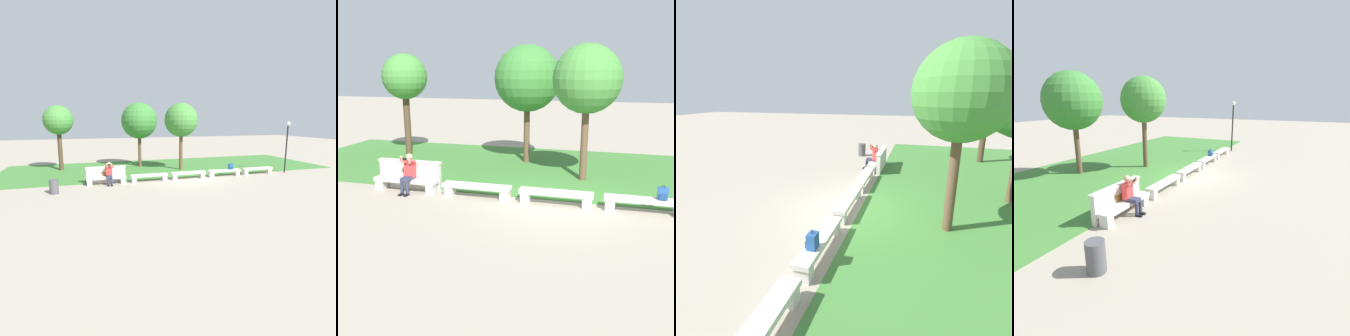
% 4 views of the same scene
% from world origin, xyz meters
% --- Properties ---
extents(ground_plane, '(80.00, 80.00, 0.00)m').
position_xyz_m(ground_plane, '(0.00, 0.00, 0.00)').
color(ground_plane, gray).
extents(grass_strip, '(24.59, 8.00, 0.03)m').
position_xyz_m(grass_strip, '(0.00, 4.38, 0.01)').
color(grass_strip, '#3D7533').
rests_on(grass_strip, ground).
extents(bench_main, '(2.27, 0.40, 0.45)m').
position_xyz_m(bench_main, '(-5.16, 0.00, 0.31)').
color(bench_main, beige).
rests_on(bench_main, ground).
extents(bench_near, '(2.27, 0.40, 0.45)m').
position_xyz_m(bench_near, '(-2.58, 0.00, 0.31)').
color(bench_near, beige).
rests_on(bench_near, ground).
extents(bench_mid, '(2.27, 0.40, 0.45)m').
position_xyz_m(bench_mid, '(0.00, 0.00, 0.31)').
color(bench_mid, beige).
rests_on(bench_mid, ground).
extents(bench_far, '(2.27, 0.40, 0.45)m').
position_xyz_m(bench_far, '(2.58, 0.00, 0.31)').
color(bench_far, beige).
rests_on(bench_far, ground).
extents(backrest_wall_with_plaque, '(2.33, 0.24, 1.01)m').
position_xyz_m(backrest_wall_with_plaque, '(-5.16, 0.34, 0.52)').
color(backrest_wall_with_plaque, beige).
rests_on(backrest_wall_with_plaque, ground).
extents(person_photographer, '(0.48, 0.73, 1.32)m').
position_xyz_m(person_photographer, '(-4.99, -0.08, 0.74)').
color(person_photographer, black).
rests_on(person_photographer, ground).
extents(backpack, '(0.28, 0.24, 0.43)m').
position_xyz_m(backpack, '(3.06, 0.01, 0.63)').
color(backpack, '#234C8C').
rests_on(backpack, bench_far).
extents(tree_behind_wall, '(2.11, 2.11, 4.78)m').
position_xyz_m(tree_behind_wall, '(-8.08, 5.44, 3.66)').
color(tree_behind_wall, '#4C3826').
rests_on(tree_behind_wall, ground).
extents(tree_left_background, '(2.82, 2.82, 5.09)m').
position_xyz_m(tree_left_background, '(-2.14, 5.29, 3.66)').
color(tree_left_background, brown).
rests_on(tree_left_background, ground).
extents(tree_right_background, '(2.46, 2.46, 4.97)m').
position_xyz_m(tree_right_background, '(0.55, 3.00, 3.70)').
color(tree_right_background, brown).
rests_on(tree_right_background, ground).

